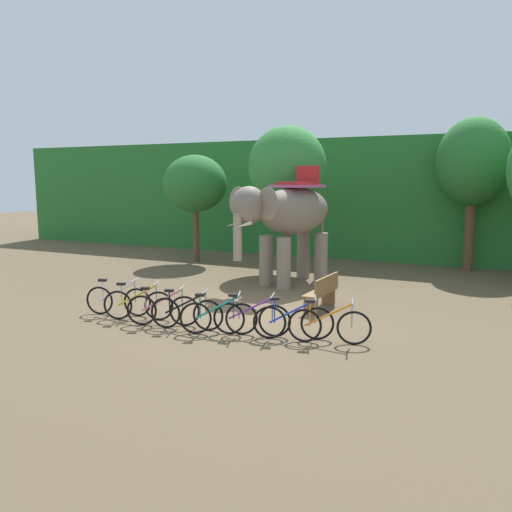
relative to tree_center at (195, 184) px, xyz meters
name	(u,v)px	position (x,y,z in m)	size (l,w,h in m)	color
ground_plane	(249,313)	(5.53, -6.42, -3.16)	(80.00, 80.00, 0.00)	brown
foliage_hedge	(366,197)	(5.53, 6.13, -0.64)	(36.00, 6.00, 5.06)	#28702D
tree_center	(195,184)	(0.00, 0.00, 0.00)	(2.54, 2.54, 4.32)	brown
tree_far_left	(287,167)	(4.14, -0.40, 0.60)	(2.80, 2.80, 5.24)	brown
tree_left	(473,163)	(10.19, 2.51, 0.77)	(2.58, 2.58, 5.56)	brown
elephant	(287,216)	(5.07, -2.69, -0.96)	(2.84, 4.21, 3.78)	gray
bike_white	(118,300)	(2.71, -8.01, -2.78)	(1.67, 0.61, 0.92)	black
bike_yellow	(138,304)	(3.42, -8.14, -2.78)	(1.62, 0.74, 0.92)	black
bike_pink	(163,309)	(4.24, -8.29, -2.78)	(1.61, 0.74, 0.92)	black
bike_black	(186,313)	(4.89, -8.31, -2.78)	(1.67, 0.58, 0.92)	black
bike_teal	(218,317)	(5.72, -8.33, -2.78)	(1.60, 0.76, 0.92)	black
bike_purple	(251,318)	(6.41, -8.11, -2.78)	(1.67, 0.60, 0.92)	black
bike_blue	(293,322)	(7.32, -7.96, -2.78)	(1.61, 0.74, 0.92)	black
bike_orange	(329,325)	(8.08, -7.91, -2.78)	(1.66, 0.62, 0.92)	black
wooden_bench	(323,291)	(7.10, -5.31, -2.69)	(0.52, 1.53, 0.89)	brown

